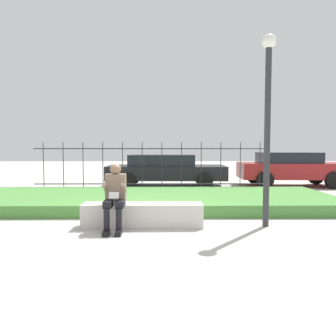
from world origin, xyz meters
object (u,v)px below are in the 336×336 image
car_parked_right (291,168)px  street_lamp (268,109)px  car_parked_center (165,169)px  person_seated_reader (115,194)px  stone_bench (143,216)px

car_parked_right → street_lamp: size_ratio=1.13×
car_parked_right → car_parked_center: bearing=-177.5°
person_seated_reader → street_lamp: street_lamp is taller
stone_bench → car_parked_center: 6.69m
person_seated_reader → car_parked_center: size_ratio=0.27×
car_parked_center → car_parked_right: car_parked_right is taller
stone_bench → person_seated_reader: person_seated_reader is taller
car_parked_center → street_lamp: (1.99, -6.65, 1.63)m
stone_bench → car_parked_center: bearing=86.0°
street_lamp → car_parked_center: bearing=106.7°
stone_bench → street_lamp: 3.24m
stone_bench → person_seated_reader: 0.75m
stone_bench → car_parked_right: size_ratio=0.56×
stone_bench → street_lamp: bearing=0.2°
car_parked_right → stone_bench: bearing=-127.3°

